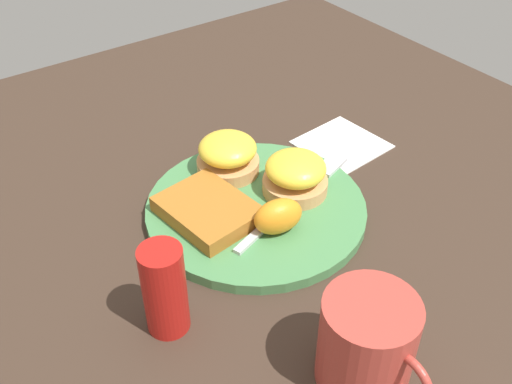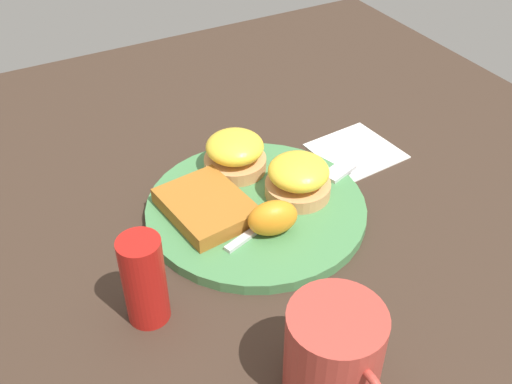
{
  "view_description": "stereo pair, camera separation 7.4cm",
  "coord_description": "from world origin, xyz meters",
  "px_view_note": "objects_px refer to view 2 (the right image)",
  "views": [
    {
      "loc": [
        0.47,
        -0.34,
        0.49
      ],
      "look_at": [
        0.0,
        0.0,
        0.03
      ],
      "focal_mm": 42.0,
      "sensor_mm": 36.0,
      "label": 1
    },
    {
      "loc": [
        0.51,
        -0.28,
        0.49
      ],
      "look_at": [
        0.0,
        0.0,
        0.03
      ],
      "focal_mm": 42.0,
      "sensor_mm": 36.0,
      "label": 2
    }
  ],
  "objects_px": {
    "hashbrown_patty": "(207,206)",
    "cup": "(334,353)",
    "fork": "(302,197)",
    "condiment_bottle": "(144,280)",
    "sandwich_benedict_left": "(298,178)",
    "sandwich_benedict_right": "(235,153)",
    "orange_wedge": "(273,218)"
  },
  "relations": [
    {
      "from": "sandwich_benedict_left",
      "to": "condiment_bottle",
      "type": "xyz_separation_m",
      "value": [
        0.09,
        -0.23,
        0.01
      ]
    },
    {
      "from": "sandwich_benedict_right",
      "to": "orange_wedge",
      "type": "bearing_deg",
      "value": -8.06
    },
    {
      "from": "fork",
      "to": "cup",
      "type": "relative_size",
      "value": 1.9
    },
    {
      "from": "sandwich_benedict_left",
      "to": "condiment_bottle",
      "type": "relative_size",
      "value": 0.8
    },
    {
      "from": "sandwich_benedict_left",
      "to": "cup",
      "type": "distance_m",
      "value": 0.27
    },
    {
      "from": "sandwich_benedict_left",
      "to": "condiment_bottle",
      "type": "bearing_deg",
      "value": -69.97
    },
    {
      "from": "sandwich_benedict_left",
      "to": "orange_wedge",
      "type": "xyz_separation_m",
      "value": [
        0.05,
        -0.06,
        -0.0
      ]
    },
    {
      "from": "sandwich_benedict_right",
      "to": "cup",
      "type": "height_order",
      "value": "cup"
    },
    {
      "from": "orange_wedge",
      "to": "fork",
      "type": "bearing_deg",
      "value": 119.84
    },
    {
      "from": "orange_wedge",
      "to": "cup",
      "type": "xyz_separation_m",
      "value": [
        0.2,
        -0.05,
        0.01
      ]
    },
    {
      "from": "sandwich_benedict_left",
      "to": "fork",
      "type": "relative_size",
      "value": 0.37
    },
    {
      "from": "sandwich_benedict_left",
      "to": "sandwich_benedict_right",
      "type": "relative_size",
      "value": 1.0
    },
    {
      "from": "fork",
      "to": "condiment_bottle",
      "type": "height_order",
      "value": "condiment_bottle"
    },
    {
      "from": "cup",
      "to": "condiment_bottle",
      "type": "bearing_deg",
      "value": -143.73
    },
    {
      "from": "sandwich_benedict_left",
      "to": "hashbrown_patty",
      "type": "height_order",
      "value": "sandwich_benedict_left"
    },
    {
      "from": "sandwich_benedict_right",
      "to": "fork",
      "type": "distance_m",
      "value": 0.11
    },
    {
      "from": "hashbrown_patty",
      "to": "condiment_bottle",
      "type": "height_order",
      "value": "condiment_bottle"
    },
    {
      "from": "hashbrown_patty",
      "to": "condiment_bottle",
      "type": "distance_m",
      "value": 0.16
    },
    {
      "from": "sandwich_benedict_right",
      "to": "hashbrown_patty",
      "type": "relative_size",
      "value": 0.72
    },
    {
      "from": "sandwich_benedict_left",
      "to": "condiment_bottle",
      "type": "height_order",
      "value": "condiment_bottle"
    },
    {
      "from": "hashbrown_patty",
      "to": "cup",
      "type": "relative_size",
      "value": 0.97
    },
    {
      "from": "sandwich_benedict_left",
      "to": "cup",
      "type": "relative_size",
      "value": 0.7
    },
    {
      "from": "sandwich_benedict_left",
      "to": "fork",
      "type": "bearing_deg",
      "value": -0.02
    },
    {
      "from": "hashbrown_patty",
      "to": "fork",
      "type": "height_order",
      "value": "hashbrown_patty"
    },
    {
      "from": "hashbrown_patty",
      "to": "condiment_bottle",
      "type": "bearing_deg",
      "value": -47.31
    },
    {
      "from": "sandwich_benedict_left",
      "to": "cup",
      "type": "xyz_separation_m",
      "value": [
        0.25,
        -0.12,
        0.01
      ]
    },
    {
      "from": "sandwich_benedict_right",
      "to": "orange_wedge",
      "type": "xyz_separation_m",
      "value": [
        0.13,
        -0.02,
        -0.0
      ]
    },
    {
      "from": "cup",
      "to": "hashbrown_patty",
      "type": "bearing_deg",
      "value": -179.54
    },
    {
      "from": "hashbrown_patty",
      "to": "fork",
      "type": "relative_size",
      "value": 0.51
    },
    {
      "from": "orange_wedge",
      "to": "sandwich_benedict_left",
      "type": "bearing_deg",
      "value": 126.73
    },
    {
      "from": "sandwich_benedict_right",
      "to": "sandwich_benedict_left",
      "type": "bearing_deg",
      "value": 27.65
    },
    {
      "from": "sandwich_benedict_left",
      "to": "sandwich_benedict_right",
      "type": "bearing_deg",
      "value": -152.35
    }
  ]
}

